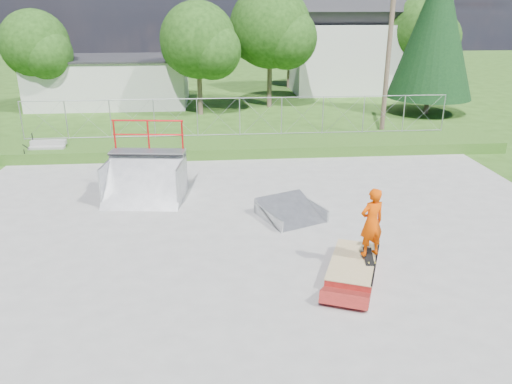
% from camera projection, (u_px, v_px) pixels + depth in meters
% --- Properties ---
extents(ground, '(120.00, 120.00, 0.00)m').
position_uv_depth(ground, '(261.00, 242.00, 14.30)').
color(ground, '#2E5117').
rests_on(ground, ground).
extents(concrete_pad, '(20.00, 16.00, 0.04)m').
position_uv_depth(concrete_pad, '(261.00, 241.00, 14.29)').
color(concrete_pad, gray).
rests_on(concrete_pad, ground).
extents(grass_berm, '(24.00, 3.00, 0.50)m').
position_uv_depth(grass_berm, '(241.00, 146.00, 23.07)').
color(grass_berm, '#2E5117').
rests_on(grass_berm, ground).
extents(grind_box, '(1.88, 2.53, 0.34)m').
position_uv_depth(grind_box, '(353.00, 266.00, 12.62)').
color(grind_box, maroon).
rests_on(grind_box, concrete_pad).
extents(quarter_pipe, '(2.85, 2.50, 2.61)m').
position_uv_depth(quarter_pipe, '(143.00, 165.00, 16.85)').
color(quarter_pipe, '#919599').
rests_on(quarter_pipe, concrete_pad).
extents(flat_bank_ramp, '(2.28, 2.34, 0.52)m').
position_uv_depth(flat_bank_ramp, '(291.00, 211.00, 15.75)').
color(flat_bank_ramp, '#919599').
rests_on(flat_bank_ramp, concrete_pad).
extents(skateboard, '(0.36, 0.82, 0.13)m').
position_uv_depth(skateboard, '(369.00, 257.00, 12.64)').
color(skateboard, black).
rests_on(skateboard, grind_box).
extents(skater, '(0.74, 0.60, 1.78)m').
position_uv_depth(skater, '(371.00, 225.00, 12.33)').
color(skater, '#DD4300').
rests_on(skater, grind_box).
extents(concrete_stairs, '(1.50, 1.60, 0.80)m').
position_uv_depth(concrete_stairs, '(46.00, 152.00, 21.57)').
color(concrete_stairs, gray).
rests_on(concrete_stairs, ground).
extents(chain_link_fence, '(20.00, 0.06, 1.80)m').
position_uv_depth(chain_link_fence, '(240.00, 117.00, 23.59)').
color(chain_link_fence, '#979A9E').
rests_on(chain_link_fence, grass_berm).
extents(utility_building_flat, '(10.00, 6.00, 3.00)m').
position_uv_depth(utility_building_flat, '(112.00, 82.00, 33.62)').
color(utility_building_flat, silver).
rests_on(utility_building_flat, ground).
extents(gable_house, '(8.40, 6.08, 8.94)m').
position_uv_depth(gable_house, '(346.00, 40.00, 37.92)').
color(gable_house, silver).
rests_on(gable_house, ground).
extents(utility_pole, '(0.24, 0.24, 8.00)m').
position_uv_depth(utility_pole, '(388.00, 56.00, 24.69)').
color(utility_pole, brown).
rests_on(utility_pole, ground).
extents(tree_left_near, '(4.76, 4.48, 6.65)m').
position_uv_depth(tree_left_near, '(202.00, 43.00, 29.28)').
color(tree_left_near, brown).
rests_on(tree_left_near, ground).
extents(tree_center, '(5.44, 5.12, 7.60)m').
position_uv_depth(tree_center, '(275.00, 30.00, 31.28)').
color(tree_center, brown).
rests_on(tree_center, ground).
extents(tree_left_far, '(4.42, 4.16, 6.18)m').
position_uv_depth(tree_left_far, '(38.00, 47.00, 30.44)').
color(tree_left_far, brown).
rests_on(tree_left_far, ground).
extents(tree_right_far, '(5.10, 4.80, 7.12)m').
position_uv_depth(tree_right_far, '(425.00, 31.00, 36.07)').
color(tree_right_far, brown).
rests_on(tree_right_far, ground).
extents(tree_back_mid, '(4.08, 3.84, 5.70)m').
position_uv_depth(tree_back_mid, '(293.00, 41.00, 39.41)').
color(tree_back_mid, brown).
rests_on(tree_back_mid, ground).
extents(conifer_tree, '(5.04, 5.04, 9.10)m').
position_uv_depth(conifer_tree, '(436.00, 29.00, 29.35)').
color(conifer_tree, brown).
rests_on(conifer_tree, ground).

